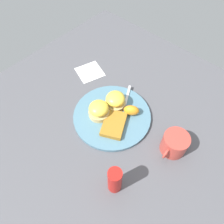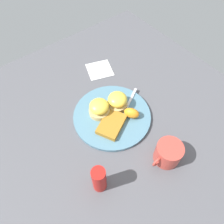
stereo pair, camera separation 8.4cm
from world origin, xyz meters
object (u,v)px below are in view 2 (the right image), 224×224
object	(u,v)px
hashbrown_patty	(112,124)
condiment_bottle	(99,179)
sandwich_benedict_right	(99,108)
cup	(168,153)
sandwich_benedict_left	(117,101)
fork	(126,110)
orange_wedge	(132,113)

from	to	relation	value
hashbrown_patty	condiment_bottle	bearing A→B (deg)	42.35
sandwich_benedict_right	cup	xyz separation A→B (m)	(-0.07, 0.29, -0.00)
sandwich_benedict_left	hashbrown_patty	distance (m)	0.10
fork	sandwich_benedict_right	bearing A→B (deg)	-31.04
fork	cup	distance (m)	0.24
hashbrown_patty	condiment_bottle	world-z (taller)	condiment_bottle
condiment_bottle	hashbrown_patty	bearing A→B (deg)	-137.65
orange_wedge	cup	xyz separation A→B (m)	(0.01, 0.20, 0.00)
orange_wedge	fork	world-z (taller)	orange_wedge
orange_wedge	condiment_bottle	world-z (taller)	condiment_bottle
hashbrown_patty	condiment_bottle	xyz separation A→B (m)	(0.17, 0.15, 0.04)
condiment_bottle	cup	bearing A→B (deg)	164.78
cup	condiment_bottle	distance (m)	0.25
orange_wedge	hashbrown_patty	bearing A→B (deg)	-8.89
hashbrown_patty	orange_wedge	xyz separation A→B (m)	(-0.09, 0.01, 0.01)
sandwich_benedict_right	cup	world-z (taller)	cup
sandwich_benedict_left	condiment_bottle	distance (m)	0.32
condiment_bottle	orange_wedge	bearing A→B (deg)	-151.42
hashbrown_patty	orange_wedge	size ratio (longest dim) A/B	1.94
sandwich_benedict_right	cup	bearing A→B (deg)	104.25
sandwich_benedict_right	condiment_bottle	size ratio (longest dim) A/B	0.66
sandwich_benedict_right	condiment_bottle	xyz separation A→B (m)	(0.17, 0.23, 0.02)
hashbrown_patty	cup	world-z (taller)	cup
sandwich_benedict_left	hashbrown_patty	xyz separation A→B (m)	(0.08, 0.06, -0.02)
sandwich_benedict_left	cup	xyz separation A→B (m)	(0.00, 0.28, -0.00)
orange_wedge	cup	size ratio (longest dim) A/B	0.51
orange_wedge	cup	bearing A→B (deg)	86.27
cup	sandwich_benedict_left	bearing A→B (deg)	-90.49
fork	hashbrown_patty	bearing A→B (deg)	14.20
hashbrown_patty	sandwich_benedict_right	bearing A→B (deg)	-89.37
cup	hashbrown_patty	bearing A→B (deg)	-71.23
orange_wedge	condiment_bottle	distance (m)	0.29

